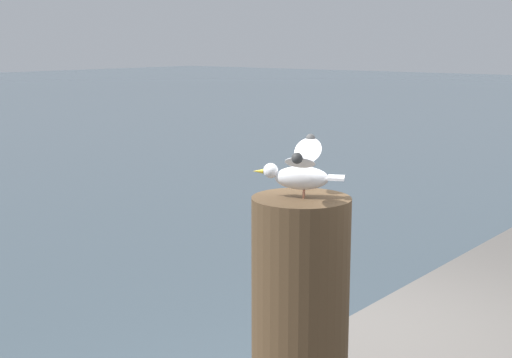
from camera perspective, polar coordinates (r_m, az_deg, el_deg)
The scene contains 2 objects.
mooring_post at distance 3.21m, azimuth 3.52°, elevation -11.10°, with size 0.43×0.43×1.10m, color #4C3823.
seagull at distance 3.03m, azimuth 3.60°, elevation 0.79°, with size 0.57×0.40×0.24m.
Camera 1 is at (-3.50, -2.30, 2.86)m, focal length 50.22 mm.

